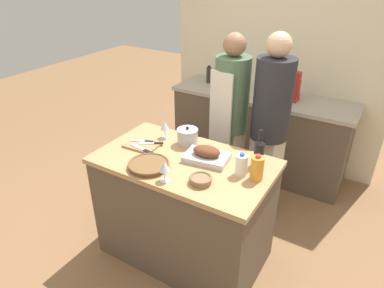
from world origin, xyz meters
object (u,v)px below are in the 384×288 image
wine_glass_left (165,126)px  knife_chef (142,149)px  wine_bottle_green (259,152)px  condiment_bottle_tall (222,82)px  cutting_board (142,145)px  stock_pot (187,137)px  wine_glass_right (164,167)px  knife_bread (143,141)px  condiment_bottle_extra (209,75)px  mixing_bowl (201,179)px  condiment_bottle_short (241,84)px  wicker_basket (149,165)px  stand_mixer (291,88)px  juice_jug (257,168)px  person_cook_aproned (230,116)px  person_cook_guest (270,123)px  knife_paring (152,143)px  milk_jug (241,165)px  roasting_pan (207,155)px

wine_glass_left → knife_chef: size_ratio=0.58×
wine_bottle_green → condiment_bottle_tall: size_ratio=1.63×
cutting_board → stock_pot: 0.37m
wine_glass_right → condiment_bottle_tall: 1.93m
knife_bread → condiment_bottle_extra: bearing=100.0°
mixing_bowl → condiment_bottle_short: size_ratio=0.98×
knife_bread → wine_glass_right: bearing=-36.8°
stock_pot → condiment_bottle_tall: condiment_bottle_tall is taller
wine_bottle_green → knife_chef: 0.89m
wicker_basket → mixing_bowl: 0.42m
knife_bread → condiment_bottle_extra: 1.66m
stand_mixer → juice_jug: bearing=-80.8°
wicker_basket → person_cook_aproned: bearing=82.9°
juice_jug → person_cook_guest: bearing=103.7°
juice_jug → stand_mixer: (-0.26, 1.58, 0.04)m
cutting_board → wine_glass_right: wine_glass_right is taller
stand_mixer → condiment_bottle_tall: 0.78m
knife_paring → stock_pot: bearing=36.0°
juice_jug → condiment_bottle_extra: condiment_bottle_extra is taller
milk_jug → knife_paring: milk_jug is taller
knife_chef → knife_bread: size_ratio=1.34×
knife_chef → wicker_basket: bearing=-40.9°
wine_glass_left → condiment_bottle_extra: condiment_bottle_extra is taller
juice_jug → wine_glass_left: juice_jug is taller
cutting_board → knife_paring: (0.06, 0.05, 0.01)m
wine_glass_left → wine_glass_right: 0.64m
wine_glass_left → wine_glass_right: wine_glass_right is taller
condiment_bottle_tall → person_cook_aproned: person_cook_aproned is taller
wine_glass_left → condiment_bottle_tall: condiment_bottle_tall is taller
wine_glass_right → person_cook_guest: (0.32, 1.14, -0.05)m
juice_jug → wine_bottle_green: bearing=108.1°
knife_bread → person_cook_guest: size_ratio=0.11×
knife_bread → person_cook_guest: person_cook_guest is taller
wine_glass_left → condiment_bottle_tall: (-0.15, 1.34, -0.02)m
wine_glass_left → knife_bread: (-0.09, -0.18, -0.08)m
milk_jug → wicker_basket: bearing=-156.9°
wine_bottle_green → person_cook_aproned: size_ratio=0.16×
milk_jug → roasting_pan: bearing=171.4°
stock_pot → mixing_bowl: (0.36, -0.42, -0.04)m
knife_paring → cutting_board: bearing=-140.3°
person_cook_aproned → condiment_bottle_tall: bearing=136.3°
wicker_basket → milk_jug: bearing=23.1°
mixing_bowl → wine_glass_left: wine_glass_left is taller
roasting_pan → knife_paring: bearing=-177.3°
wine_bottle_green → person_cook_aproned: 0.82m
cutting_board → wine_glass_right: size_ratio=1.80×
wicker_basket → condiment_bottle_tall: (-0.32, 1.79, 0.06)m
wicker_basket → milk_jug: 0.66m
wine_glass_right → person_cook_aproned: size_ratio=0.09×
milk_jug → person_cook_aproned: person_cook_aproned is taller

